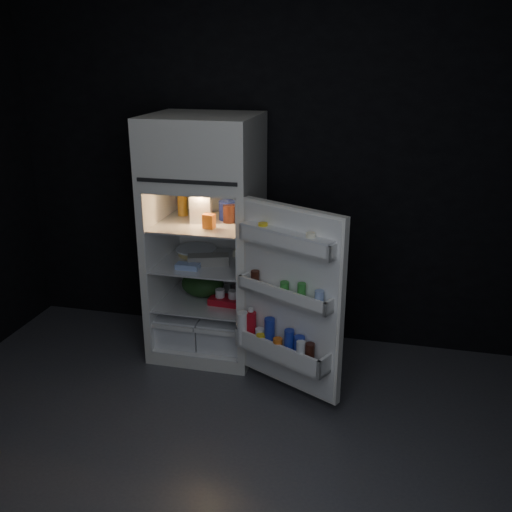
% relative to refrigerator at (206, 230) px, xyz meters
% --- Properties ---
extents(floor, '(4.00, 3.40, 0.00)m').
position_rel_refrigerator_xyz_m(floor, '(0.36, -1.32, -0.96)').
color(floor, '#48484D').
rests_on(floor, ground).
extents(wall_back, '(4.00, 0.00, 2.70)m').
position_rel_refrigerator_xyz_m(wall_back, '(0.36, 0.38, 0.39)').
color(wall_back, black).
rests_on(wall_back, ground).
extents(refrigerator, '(0.76, 0.71, 1.78)m').
position_rel_refrigerator_xyz_m(refrigerator, '(0.00, 0.00, 0.00)').
color(refrigerator, white).
rests_on(refrigerator, ground).
extents(fridge_door, '(0.73, 0.50, 1.22)m').
position_rel_refrigerator_xyz_m(fridge_door, '(0.71, -0.55, -0.27)').
color(fridge_door, white).
rests_on(fridge_door, ground).
extents(milk_jug, '(0.17, 0.17, 0.24)m').
position_rel_refrigerator_xyz_m(milk_jug, '(-0.03, -0.03, 0.19)').
color(milk_jug, white).
rests_on(milk_jug, refrigerator).
extents(mayo_jar, '(0.15, 0.15, 0.14)m').
position_rel_refrigerator_xyz_m(mayo_jar, '(0.14, 0.06, 0.14)').
color(mayo_jar, '#1E31A4').
rests_on(mayo_jar, refrigerator).
extents(jam_jar, '(0.11, 0.11, 0.13)m').
position_rel_refrigerator_xyz_m(jam_jar, '(0.18, -0.01, 0.14)').
color(jam_jar, black).
rests_on(jam_jar, refrigerator).
extents(amber_bottle, '(0.10, 0.10, 0.22)m').
position_rel_refrigerator_xyz_m(amber_bottle, '(-0.21, 0.09, 0.18)').
color(amber_bottle, '#BF7C1E').
rests_on(amber_bottle, refrigerator).
extents(small_carton, '(0.09, 0.07, 0.10)m').
position_rel_refrigerator_xyz_m(small_carton, '(0.08, -0.18, 0.12)').
color(small_carton, orange).
rests_on(small_carton, refrigerator).
extents(egg_carton, '(0.32, 0.20, 0.07)m').
position_rel_refrigerator_xyz_m(egg_carton, '(0.04, -0.10, -0.19)').
color(egg_carton, gray).
rests_on(egg_carton, refrigerator).
extents(pie, '(0.28, 0.28, 0.04)m').
position_rel_refrigerator_xyz_m(pie, '(-0.11, 0.08, -0.21)').
color(pie, tan).
rests_on(pie, refrigerator).
extents(flat_package, '(0.17, 0.09, 0.04)m').
position_rel_refrigerator_xyz_m(flat_package, '(-0.07, -0.23, -0.21)').
color(flat_package, '#8CA6D9').
rests_on(flat_package, refrigerator).
extents(wrapped_pkg, '(0.14, 0.13, 0.05)m').
position_rel_refrigerator_xyz_m(wrapped_pkg, '(0.24, 0.13, -0.20)').
color(wrapped_pkg, '#FAF4CD').
rests_on(wrapped_pkg, refrigerator).
extents(produce_bag, '(0.36, 0.32, 0.20)m').
position_rel_refrigerator_xyz_m(produce_bag, '(-0.04, -0.00, -0.43)').
color(produce_bag, '#193815').
rests_on(produce_bag, refrigerator).
extents(yogurt_tray, '(0.28, 0.16, 0.05)m').
position_rel_refrigerator_xyz_m(yogurt_tray, '(0.19, -0.10, -0.50)').
color(yogurt_tray, '#B40F1C').
rests_on(yogurt_tray, refrigerator).
extents(small_can_red, '(0.07, 0.07, 0.09)m').
position_rel_refrigerator_xyz_m(small_can_red, '(0.18, 0.14, -0.48)').
color(small_can_red, '#B40F1C').
rests_on(small_can_red, refrigerator).
extents(small_can_silver, '(0.09, 0.09, 0.09)m').
position_rel_refrigerator_xyz_m(small_can_silver, '(0.19, 0.08, -0.48)').
color(small_can_silver, silver).
rests_on(small_can_silver, refrigerator).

